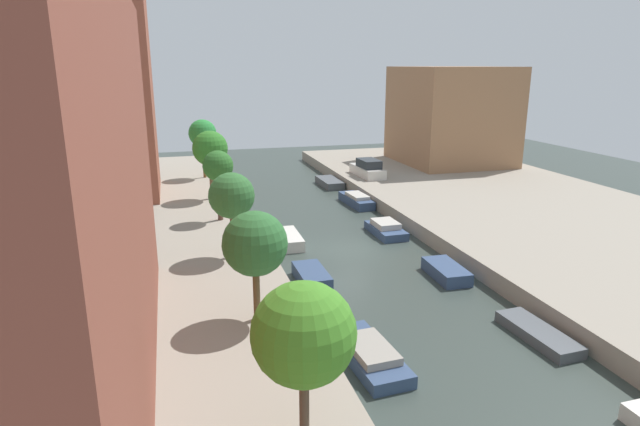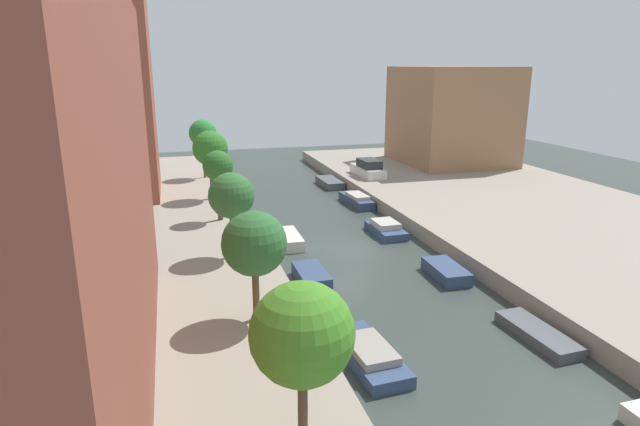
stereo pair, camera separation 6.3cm
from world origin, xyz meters
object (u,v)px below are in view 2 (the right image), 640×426
object	(u,v)px
low_block_right	(451,115)
moored_boat_right_5	(330,183)
street_tree_3	(218,167)
street_tree_4	(210,149)
street_tree_0	(302,335)
moored_boat_left_3	(288,239)
moored_boat_left_2	(311,276)
parked_car	(368,169)
moored_boat_left_1	(368,354)
apartment_tower_far	(80,68)
moored_boat_right_3	(386,229)
street_tree_1	(254,244)
moored_boat_right_1	(538,334)
moored_boat_right_4	(357,200)
moored_boat_right_2	(446,272)
street_tree_2	(231,196)
street_tree_5	(203,134)

from	to	relation	value
low_block_right	moored_boat_right_5	xyz separation A→B (m)	(-14.00, -3.43, -5.51)
street_tree_3	street_tree_4	distance (m)	6.07
street_tree_0	moored_boat_left_3	world-z (taller)	street_tree_0
street_tree_0	moored_boat_left_2	size ratio (longest dim) A/B	1.53
parked_car	moored_boat_left_2	xyz separation A→B (m)	(-10.73, -20.37, -1.32)
moored_boat_left_1	moored_boat_right_5	bearing A→B (deg)	76.06
low_block_right	moored_boat_left_2	size ratio (longest dim) A/B	3.59
apartment_tower_far	moored_boat_right_3	xyz separation A→B (m)	(19.35, -12.66, -10.27)
street_tree_1	moored_boat_right_1	xyz separation A→B (m)	(11.09, -2.88, -3.95)
moored_boat_right_4	moored_boat_right_2	bearing A→B (deg)	-91.95
street_tree_1	moored_boat_left_1	distance (m)	6.01
moored_boat_right_5	street_tree_2	bearing A→B (deg)	-119.88
moored_boat_right_4	street_tree_1	bearing A→B (deg)	-119.58
moored_boat_left_1	moored_boat_right_4	xyz separation A→B (m)	(7.43, 22.40, 0.07)
apartment_tower_far	street_tree_2	size ratio (longest dim) A/B	4.25
low_block_right	street_tree_1	size ratio (longest dim) A/B	2.46
apartment_tower_far	moored_boat_right_2	distance (m)	30.13
moored_boat_right_1	low_block_right	bearing A→B (deg)	67.13
street_tree_4	moored_boat_right_1	size ratio (longest dim) A/B	1.29
low_block_right	street_tree_2	distance (m)	33.96
street_tree_4	moored_boat_left_2	bearing A→B (deg)	-76.76
street_tree_1	moored_boat_right_2	world-z (taller)	street_tree_1
apartment_tower_far	parked_car	distance (m)	24.97
moored_boat_right_2	street_tree_4	bearing A→B (deg)	122.32
low_block_right	moored_boat_right_5	size ratio (longest dim) A/B	2.73
street_tree_2	street_tree_3	xyz separation A→B (m)	(0.00, 7.29, 0.20)
parked_car	moored_boat_right_5	bearing A→B (deg)	159.54
street_tree_4	moored_boat_left_2	distance (m)	16.62
street_tree_1	street_tree_0	bearing A→B (deg)	-90.00
moored_boat_right_1	moored_boat_right_5	xyz separation A→B (m)	(0.03, 29.83, 0.10)
low_block_right	parked_car	distance (m)	12.42
moored_boat_right_1	moored_boat_left_2	bearing A→B (deg)	132.01
moored_boat_left_2	moored_boat_right_5	bearing A→B (deg)	70.95
low_block_right	moored_boat_right_1	xyz separation A→B (m)	(-14.03, -33.27, -5.60)
moored_boat_left_3	moored_boat_right_5	world-z (taller)	moored_boat_left_3
street_tree_4	moored_boat_right_2	distance (m)	20.46
moored_boat_right_1	moored_boat_right_3	bearing A→B (deg)	92.37
moored_boat_left_3	street_tree_0	bearing A→B (deg)	-101.14
moored_boat_right_4	moored_boat_left_3	bearing A→B (deg)	-132.27
street_tree_3	street_tree_0	bearing A→B (deg)	-90.00
street_tree_2	street_tree_4	world-z (taller)	street_tree_4
moored_boat_left_1	moored_boat_right_4	distance (m)	23.60
moored_boat_left_3	moored_boat_right_4	world-z (taller)	moored_boat_right_4
low_block_right	street_tree_0	size ratio (longest dim) A/B	2.35
apartment_tower_far	street_tree_4	xyz separation A→B (m)	(8.87, -3.61, -5.85)
apartment_tower_far	street_tree_3	xyz separation A→B (m)	(8.87, -9.67, -6.13)
street_tree_5	moored_boat_right_3	bearing A→B (deg)	-58.79
parked_car	moored_boat_right_1	xyz separation A→B (m)	(-3.30, -28.61, -1.43)
street_tree_1	moored_boat_left_2	world-z (taller)	street_tree_1
street_tree_5	moored_boat_right_3	size ratio (longest dim) A/B	1.42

